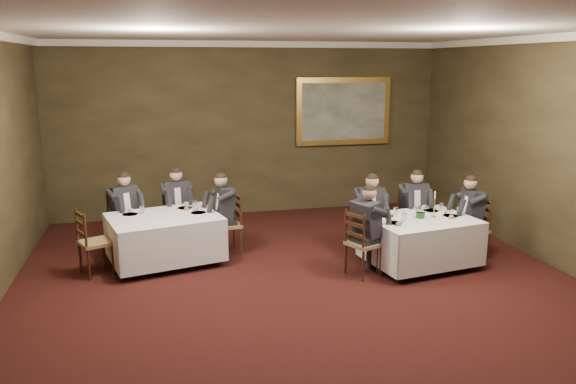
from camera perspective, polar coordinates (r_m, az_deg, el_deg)
name	(u,v)px	position (r m, az deg, el deg)	size (l,w,h in m)	color
ground	(317,311)	(7.31, 2.98, -11.94)	(10.00, 10.00, 0.00)	black
ceiling	(321,25)	(6.64, 3.35, 16.62)	(8.00, 10.00, 0.10)	silver
back_wall	(250,129)	(11.58, -3.90, 6.37)	(8.00, 0.10, 3.50)	#2D2616
crown_molding	(321,30)	(6.64, 3.34, 16.10)	(8.00, 10.00, 0.12)	white
table_main	(420,238)	(8.88, 13.26, -4.58)	(1.76, 1.45, 0.67)	black
table_second	(165,235)	(8.99, -12.42, -4.33)	(1.91, 1.62, 0.67)	black
chair_main_backleft	(369,237)	(9.36, 8.20, -4.52)	(0.48, 0.46, 1.00)	olive
diner_main_backleft	(369,224)	(9.28, 8.26, -3.20)	(0.45, 0.52, 1.35)	black
chair_main_backright	(412,231)	(9.80, 12.50, -3.89)	(0.47, 0.45, 1.00)	olive
diner_main_backright	(413,218)	(9.73, 12.58, -2.62)	(0.44, 0.51, 1.35)	black
chair_main_endleft	(363,257)	(8.41, 7.60, -6.53)	(0.55, 0.57, 1.00)	olive
diner_main_endleft	(364,242)	(8.34, 7.71, -5.04)	(0.60, 0.55, 1.35)	black
chair_main_endright	(472,241)	(9.53, 18.15, -4.72)	(0.44, 0.46, 1.00)	olive
diner_main_endright	(472,227)	(9.46, 18.19, -3.41)	(0.50, 0.44, 1.35)	black
chair_sec_backleft	(125,235)	(9.74, -16.21, -4.21)	(0.59, 0.58, 1.00)	olive
diner_sec_backleft	(125,222)	(9.67, -16.26, -2.94)	(0.58, 0.61, 1.35)	black
chair_sec_backright	(178,228)	(9.93, -11.16, -3.61)	(0.50, 0.48, 1.00)	olive
diner_sec_backright	(177,215)	(9.86, -11.20, -2.35)	(0.47, 0.54, 1.35)	black
chair_sec_endright	(228,236)	(9.33, -6.14, -4.51)	(0.48, 0.50, 1.00)	olive
diner_sec_endright	(227,223)	(9.27, -6.24, -3.17)	(0.53, 0.47, 1.35)	black
chair_sec_endleft	(96,256)	(8.85, -18.96, -6.14)	(0.56, 0.57, 1.00)	olive
centerpiece	(421,210)	(8.78, 13.37, -1.81)	(0.22, 0.19, 0.25)	#2D5926
candlestick	(434,207)	(8.89, 14.64, -1.50)	(0.06, 0.06, 0.42)	#B08D36
place_setting_table_main	(388,213)	(8.86, 10.12, -2.14)	(0.33, 0.31, 0.14)	white
place_setting_table_second	(133,212)	(9.15, -15.44, -1.93)	(0.33, 0.31, 0.14)	white
painting	(343,111)	(11.98, 5.65, 8.15)	(2.05, 0.09, 1.41)	#E6B054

